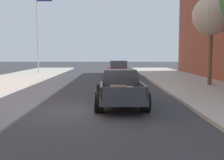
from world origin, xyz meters
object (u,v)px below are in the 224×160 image
(car_background_red, at_px, (118,70))
(flagpole, at_px, (39,22))
(hotrod_truck_gunmetal, at_px, (120,88))
(street_tree_second, at_px, (212,16))

(car_background_red, bearing_deg, flagpole, 151.67)
(hotrod_truck_gunmetal, distance_m, flagpole, 20.84)
(flagpole, bearing_deg, hotrod_truck_gunmetal, -65.99)
(street_tree_second, bearing_deg, car_background_red, 130.45)
(car_background_red, xyz_separation_m, flagpole, (-8.50, 4.58, 5.00))
(hotrod_truck_gunmetal, relative_size, flagpole, 0.54)
(street_tree_second, bearing_deg, hotrod_truck_gunmetal, -133.91)
(flagpole, xyz_separation_m, street_tree_second, (14.66, -11.80, -0.94))
(hotrod_truck_gunmetal, relative_size, street_tree_second, 0.83)
(hotrod_truck_gunmetal, height_order, car_background_red, car_background_red)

